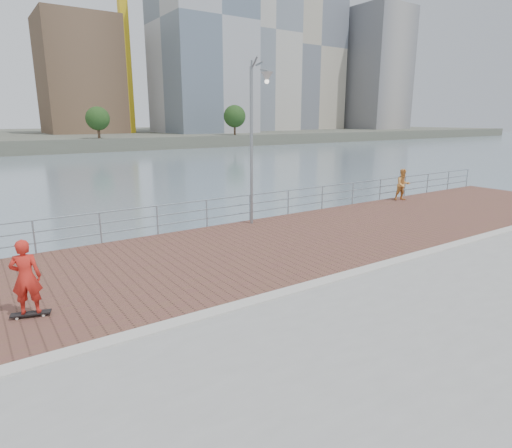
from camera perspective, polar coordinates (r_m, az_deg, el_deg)
water at (r=11.96m, az=5.65°, el=-17.53°), size 400.00×400.00×0.00m
seawall at (r=8.88m, az=28.99°, el=-24.12°), size 40.00×24.00×2.00m
brick_lane at (r=13.82m, az=-3.73°, el=-3.87°), size 40.00×6.80×0.02m
curb at (r=11.04m, az=5.90°, el=-8.50°), size 40.00×0.40×0.06m
guardrail at (r=16.57m, az=-9.75°, el=1.41°), size 39.06×0.06×1.13m
street_lamp at (r=16.74m, az=0.25°, el=14.46°), size 0.45×1.31×6.16m
skateboard at (r=10.70m, az=-27.82°, el=-10.52°), size 0.83×0.44×0.09m
skateboarder at (r=10.40m, az=-28.35°, el=-6.24°), size 0.70×0.56×1.67m
bystander at (r=23.75m, az=19.00°, el=4.98°), size 0.97×0.87×1.64m
skyline at (r=119.47m, az=-17.47°, el=22.78°), size 233.00×41.00×56.93m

